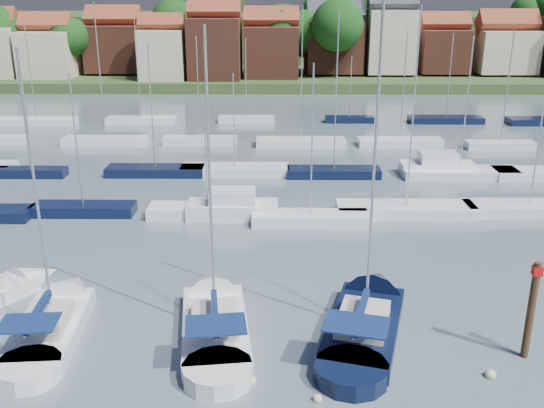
{
  "coord_description": "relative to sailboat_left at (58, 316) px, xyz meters",
  "views": [
    {
      "loc": [
        -1.85,
        -24.14,
        16.27
      ],
      "look_at": [
        -2.21,
        14.0,
        3.15
      ],
      "focal_mm": 40.0,
      "sensor_mm": 36.0,
      "label": 1
    }
  ],
  "objects": [
    {
      "name": "buoy_a",
      "position": [
        -0.96,
        -4.81,
        -0.35
      ],
      "size": [
        0.54,
        0.54,
        0.54
      ],
      "primitive_type": "sphere",
      "color": "beige",
      "rests_on": "ground"
    },
    {
      "name": "buoy_d",
      "position": [
        13.24,
        -6.39,
        -0.35
      ],
      "size": [
        0.41,
        0.41,
        0.41
      ],
      "primitive_type": "sphere",
      "color": "beige",
      "rests_on": "ground"
    },
    {
      "name": "buoy_c",
      "position": [
        10.4,
        -5.17,
        -0.35
      ],
      "size": [
        0.44,
        0.44,
        0.44
      ],
      "primitive_type": "sphere",
      "color": "beige",
      "rests_on": "ground"
    },
    {
      "name": "buoy_g",
      "position": [
        1.07,
        0.47,
        -0.35
      ],
      "size": [
        0.51,
        0.51,
        0.51
      ],
      "primitive_type": "sphere",
      "color": "beige",
      "rests_on": "ground"
    },
    {
      "name": "sailboat_left",
      "position": [
        0.0,
        0.0,
        0.0
      ],
      "size": [
        3.89,
        11.52,
        15.39
      ],
      "rotation": [
        0.0,
        0.0,
        1.65
      ],
      "color": "white",
      "rests_on": "ground"
    },
    {
      "name": "timber_piling",
      "position": [
        23.3,
        -2.95,
        1.19
      ],
      "size": [
        0.4,
        0.4,
        7.15
      ],
      "color": "#4C331E",
      "rests_on": "ground"
    },
    {
      "name": "far_shore_town",
      "position": [
        15.6,
        128.81,
        4.25
      ],
      "size": [
        212.46,
        90.0,
        22.27
      ],
      "color": "#3D4B25",
      "rests_on": "ground"
    },
    {
      "name": "ground",
      "position": [
        13.37,
        36.14,
        -0.35
      ],
      "size": [
        260.0,
        260.0,
        0.0
      ],
      "primitive_type": "plane",
      "color": "#4B5C66",
      "rests_on": "ground"
    },
    {
      "name": "sailboat_navy",
      "position": [
        16.36,
        0.57,
        -0.01
      ],
      "size": [
        6.66,
        13.16,
        17.57
      ],
      "rotation": [
        0.0,
        0.0,
        1.3
      ],
      "color": "black",
      "rests_on": "ground"
    },
    {
      "name": "sailboat_centre",
      "position": [
        8.19,
        0.31,
        -0.0
      ],
      "size": [
        4.74,
        12.46,
        16.47
      ],
      "rotation": [
        0.0,
        0.0,
        1.7
      ],
      "color": "white",
      "rests_on": "ground"
    },
    {
      "name": "buoy_f",
      "position": [
        21.16,
        -4.6,
        -0.35
      ],
      "size": [
        0.52,
        0.52,
        0.52
      ],
      "primitive_type": "sphere",
      "color": "beige",
      "rests_on": "ground"
    },
    {
      "name": "marina_field",
      "position": [
        15.28,
        31.29,
        0.08
      ],
      "size": [
        79.62,
        41.41,
        15.93
      ],
      "color": "white",
      "rests_on": "ground"
    },
    {
      "name": "buoy_e",
      "position": [
        17.59,
        1.64,
        -0.35
      ],
      "size": [
        0.51,
        0.51,
        0.51
      ],
      "primitive_type": "sphere",
      "color": "#D85914",
      "rests_on": "ground"
    }
  ]
}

